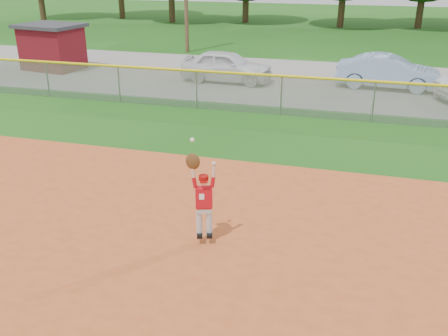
# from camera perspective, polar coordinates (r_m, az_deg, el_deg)

# --- Properties ---
(ground) EXTENTS (120.00, 120.00, 0.00)m
(ground) POSITION_cam_1_polar(r_m,az_deg,el_deg) (10.22, -3.17, -9.76)
(ground) COLOR #1A5112
(ground) RESTS_ON ground
(parking_strip) EXTENTS (44.00, 10.00, 0.03)m
(parking_strip) POSITION_cam_1_polar(r_m,az_deg,el_deg) (24.91, 8.82, 9.88)
(parking_strip) COLOR gray
(parking_strip) RESTS_ON ground
(car_white_a) EXTENTS (4.41, 1.94, 1.48)m
(car_white_a) POSITION_cam_1_polar(r_m,az_deg,el_deg) (24.14, 0.30, 11.57)
(car_white_a) COLOR silver
(car_white_a) RESTS_ON parking_strip
(car_blue) EXTENTS (4.64, 1.94, 1.49)m
(car_blue) POSITION_cam_1_polar(r_m,az_deg,el_deg) (24.01, 18.25, 10.40)
(car_blue) COLOR #839FC3
(car_blue) RESTS_ON parking_strip
(utility_shed) EXTENTS (3.49, 2.91, 2.36)m
(utility_shed) POSITION_cam_1_polar(r_m,az_deg,el_deg) (28.44, -19.04, 12.98)
(utility_shed) COLOR #550C12
(utility_shed) RESTS_ON ground
(outfield_fence) EXTENTS (40.06, 0.10, 1.55)m
(outfield_fence) POSITION_cam_1_polar(r_m,az_deg,el_deg) (18.92, 6.58, 8.59)
(outfield_fence) COLOR gray
(outfield_fence) RESTS_ON ground
(ballplayer) EXTENTS (0.60, 0.33, 2.15)m
(ballplayer) POSITION_cam_1_polar(r_m,az_deg,el_deg) (10.03, -2.49, -3.22)
(ballplayer) COLOR silver
(ballplayer) RESTS_ON ground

